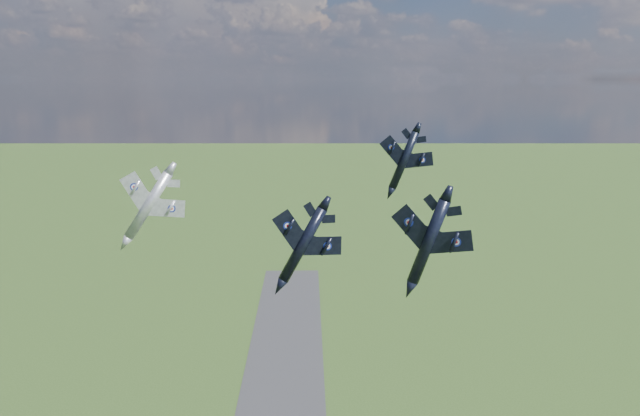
{
  "coord_description": "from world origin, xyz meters",
  "views": [
    {
      "loc": [
        8.71,
        -70.93,
        100.72
      ],
      "look_at": [
        10.36,
        13.26,
        83.31
      ],
      "focal_mm": 35.0,
      "sensor_mm": 36.0,
      "label": 1
    }
  ],
  "objects_px": {
    "jet_lead_navy": "(303,244)",
    "jet_high_navy": "(404,160)",
    "jet_left_silver": "(148,205)",
    "jet_right_navy": "(429,241)"
  },
  "relations": [
    {
      "from": "jet_lead_navy",
      "to": "jet_left_silver",
      "type": "height_order",
      "value": "jet_left_silver"
    },
    {
      "from": "jet_lead_navy",
      "to": "jet_left_silver",
      "type": "relative_size",
      "value": 0.92
    },
    {
      "from": "jet_high_navy",
      "to": "jet_lead_navy",
      "type": "bearing_deg",
      "value": -111.75
    },
    {
      "from": "jet_lead_navy",
      "to": "jet_right_navy",
      "type": "bearing_deg",
      "value": -17.32
    },
    {
      "from": "jet_right_navy",
      "to": "jet_left_silver",
      "type": "bearing_deg",
      "value": 174.82
    },
    {
      "from": "jet_lead_navy",
      "to": "jet_right_navy",
      "type": "xyz_separation_m",
      "value": [
        14.88,
        -2.9,
        1.04
      ]
    },
    {
      "from": "jet_lead_navy",
      "to": "jet_right_navy",
      "type": "distance_m",
      "value": 15.19
    },
    {
      "from": "jet_lead_navy",
      "to": "jet_high_navy",
      "type": "height_order",
      "value": "jet_high_navy"
    },
    {
      "from": "jet_right_navy",
      "to": "jet_lead_navy",
      "type": "bearing_deg",
      "value": -170.89
    },
    {
      "from": "jet_lead_navy",
      "to": "jet_left_silver",
      "type": "xyz_separation_m",
      "value": [
        -22.41,
        14.74,
        1.99
      ]
    }
  ]
}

